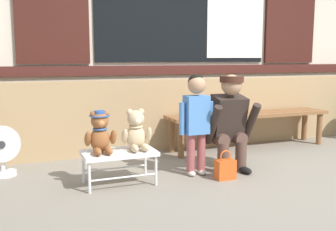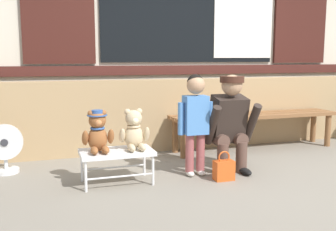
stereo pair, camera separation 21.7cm
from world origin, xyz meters
name	(u,v)px [view 2 (the right image)]	position (x,y,z in m)	size (l,w,h in m)	color
ground_plane	(262,178)	(0.00, 0.00, 0.00)	(60.00, 60.00, 0.00)	gray
brick_low_wall	(202,113)	(0.00, 1.43, 0.42)	(8.02, 0.25, 0.85)	tan
shop_facade	(189,6)	(0.00, 1.94, 1.79)	(8.18, 0.26, 3.56)	beige
wooden_bench_long	(255,119)	(0.53, 1.06, 0.37)	(2.10, 0.40, 0.44)	brown
small_display_bench	(117,154)	(-1.31, 0.27, 0.27)	(0.64, 0.36, 0.30)	silver
teddy_bear_with_hat	(98,132)	(-1.47, 0.27, 0.47)	(0.28, 0.27, 0.36)	#93562D
teddy_bear_plain	(134,131)	(-1.15, 0.27, 0.46)	(0.28, 0.26, 0.36)	#CCB289
child_standing	(195,114)	(-0.56, 0.28, 0.59)	(0.35, 0.18, 0.96)	#994C4C
adult_crouching	(230,123)	(-0.18, 0.31, 0.48)	(0.50, 0.49, 0.95)	brown
handbag_on_ground	(224,170)	(-0.36, 0.06, 0.10)	(0.18, 0.11, 0.27)	#DB561E
floor_fan	(5,149)	(-2.27, 0.90, 0.24)	(0.34, 0.24, 0.48)	silver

